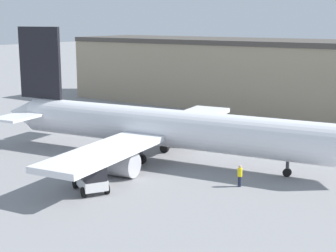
{
  "coord_description": "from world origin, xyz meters",
  "views": [
    {
      "loc": [
        26.41,
        -38.31,
        12.89
      ],
      "look_at": [
        0.0,
        0.0,
        3.27
      ],
      "focal_mm": 55.0,
      "sensor_mm": 36.0,
      "label": 1
    }
  ],
  "objects_px": {
    "airplane": "(158,127)",
    "belt_loader_truck": "(91,178)",
    "baggage_tug": "(104,155)",
    "ground_crew_worker": "(240,175)"
  },
  "relations": [
    {
      "from": "airplane",
      "to": "belt_loader_truck",
      "type": "height_order",
      "value": "airplane"
    },
    {
      "from": "baggage_tug",
      "to": "belt_loader_truck",
      "type": "bearing_deg",
      "value": -80.24
    },
    {
      "from": "airplane",
      "to": "ground_crew_worker",
      "type": "relative_size",
      "value": 21.73
    },
    {
      "from": "baggage_tug",
      "to": "belt_loader_truck",
      "type": "xyz_separation_m",
      "value": [
        3.9,
        -5.8,
        0.04
      ]
    },
    {
      "from": "airplane",
      "to": "belt_loader_truck",
      "type": "distance_m",
      "value": 10.9
    },
    {
      "from": "ground_crew_worker",
      "to": "belt_loader_truck",
      "type": "xyz_separation_m",
      "value": [
        -8.72,
        -7.58,
        0.13
      ]
    },
    {
      "from": "ground_crew_worker",
      "to": "baggage_tug",
      "type": "height_order",
      "value": "baggage_tug"
    },
    {
      "from": "ground_crew_worker",
      "to": "baggage_tug",
      "type": "relative_size",
      "value": 0.54
    },
    {
      "from": "belt_loader_truck",
      "to": "ground_crew_worker",
      "type": "bearing_deg",
      "value": 71.08
    },
    {
      "from": "belt_loader_truck",
      "to": "baggage_tug",
      "type": "bearing_deg",
      "value": 154.02
    }
  ]
}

